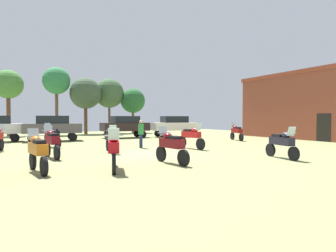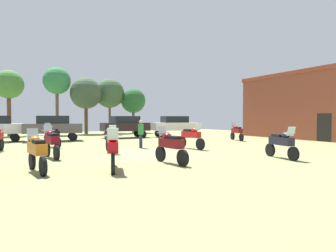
# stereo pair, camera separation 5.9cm
# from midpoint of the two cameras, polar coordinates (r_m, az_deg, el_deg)

# --- Properties ---
(ground_plane) EXTENTS (44.00, 52.00, 0.02)m
(ground_plane) POSITION_cam_midpoint_polar(r_m,az_deg,el_deg) (15.00, -4.17, -5.41)
(ground_plane) COLOR #7F8352
(brick_building) EXTENTS (6.12, 15.32, 5.89)m
(brick_building) POSITION_cam_midpoint_polar(r_m,az_deg,el_deg) (28.63, 29.14, 3.60)
(brick_building) COLOR brown
(brick_building) RESTS_ON ground
(motorcycle_1) EXTENTS (0.71, 2.15, 1.44)m
(motorcycle_1) POSITION_cam_midpoint_polar(r_m,az_deg,el_deg) (13.93, 21.40, -3.08)
(motorcycle_1) COLOR black
(motorcycle_1) RESTS_ON ground
(motorcycle_5) EXTENTS (0.63, 2.17, 1.47)m
(motorcycle_5) POSITION_cam_midpoint_polar(r_m,az_deg,el_deg) (11.50, 0.49, -3.86)
(motorcycle_5) COLOR black
(motorcycle_5) RESTS_ON ground
(motorcycle_6) EXTENTS (0.85, 2.23, 1.49)m
(motorcycle_6) POSITION_cam_midpoint_polar(r_m,az_deg,el_deg) (10.28, -10.81, -4.47)
(motorcycle_6) COLOR black
(motorcycle_6) RESTS_ON ground
(motorcycle_7) EXTENTS (0.66, 2.20, 1.49)m
(motorcycle_7) POSITION_cam_midpoint_polar(r_m,az_deg,el_deg) (14.10, -22.02, -2.93)
(motorcycle_7) COLOR black
(motorcycle_7) RESTS_ON ground
(motorcycle_8) EXTENTS (0.80, 2.18, 1.45)m
(motorcycle_8) POSITION_cam_midpoint_polar(r_m,az_deg,el_deg) (24.16, 13.26, -1.09)
(motorcycle_8) COLOR black
(motorcycle_8) RESTS_ON ground
(motorcycle_9) EXTENTS (0.62, 2.22, 1.46)m
(motorcycle_9) POSITION_cam_midpoint_polar(r_m,az_deg,el_deg) (15.62, -11.36, -2.48)
(motorcycle_9) COLOR black
(motorcycle_9) RESTS_ON ground
(motorcycle_10) EXTENTS (0.67, 2.31, 1.50)m
(motorcycle_10) POSITION_cam_midpoint_polar(r_m,az_deg,el_deg) (17.16, 4.52, -2.02)
(motorcycle_10) COLOR black
(motorcycle_10) RESTS_ON ground
(motorcycle_11) EXTENTS (0.67, 2.16, 1.46)m
(motorcycle_11) POSITION_cam_midpoint_polar(r_m,az_deg,el_deg) (10.61, -24.43, -4.50)
(motorcycle_11) COLOR black
(motorcycle_11) RESTS_ON ground
(motorcycle_12) EXTENTS (0.86, 2.21, 1.50)m
(motorcycle_12) POSITION_cam_midpoint_polar(r_m,az_deg,el_deg) (19.40, -21.95, -1.72)
(motorcycle_12) COLOR black
(motorcycle_12) RESTS_ON ground
(car_2) EXTENTS (4.32, 1.85, 2.00)m
(car_2) POSITION_cam_midpoint_polar(r_m,az_deg,el_deg) (26.99, -8.51, 0.18)
(car_2) COLOR black
(car_2) RESTS_ON ground
(car_4) EXTENTS (4.47, 2.25, 2.00)m
(car_4) POSITION_cam_midpoint_polar(r_m,az_deg,el_deg) (28.14, 1.19, 0.25)
(car_4) COLOR black
(car_4) RESTS_ON ground
(car_5) EXTENTS (4.45, 2.19, 2.00)m
(car_5) POSITION_cam_midpoint_polar(r_m,az_deg,el_deg) (24.59, -21.80, -0.05)
(car_5) COLOR black
(car_5) RESTS_ON ground
(person_1) EXTENTS (0.48, 0.48, 1.69)m
(person_1) POSITION_cam_midpoint_polar(r_m,az_deg,el_deg) (17.65, -5.45, -1.14)
(person_1) COLOR #1F2746
(person_1) RESTS_ON ground
(tree_1) EXTENTS (3.05, 3.05, 5.52)m
(tree_1) POSITION_cam_midpoint_polar(r_m,az_deg,el_deg) (36.58, -6.97, 4.91)
(tree_1) COLOR brown
(tree_1) RESTS_ON ground
(tree_2) EXTENTS (2.93, 2.93, 6.76)m
(tree_2) POSITION_cam_midpoint_polar(r_m,az_deg,el_deg) (34.20, -28.99, 7.06)
(tree_2) COLOR brown
(tree_2) RESTS_ON ground
(tree_4) EXTENTS (2.95, 2.95, 7.41)m
(tree_4) POSITION_cam_midpoint_polar(r_m,az_deg,el_deg) (34.46, -21.15, 8.19)
(tree_4) COLOR brown
(tree_4) RESTS_ON ground
(tree_5) EXTENTS (3.58, 3.58, 6.47)m
(tree_5) POSITION_cam_midpoint_polar(r_m,az_deg,el_deg) (34.90, -15.97, 6.16)
(tree_5) COLOR brown
(tree_5) RESTS_ON ground
(tree_7) EXTENTS (3.55, 3.55, 6.63)m
(tree_7) POSITION_cam_midpoint_polar(r_m,az_deg,el_deg) (36.34, -11.54, 6.29)
(tree_7) COLOR brown
(tree_7) RESTS_ON ground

